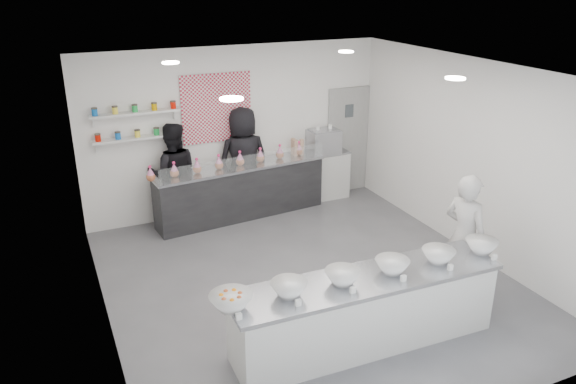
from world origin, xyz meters
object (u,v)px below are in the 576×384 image
object	(u,v)px
prep_counter	(365,311)
espresso_ledge	(317,177)
staff_left	(173,174)
woman_prep	(464,237)
back_bar	(241,191)
staff_right	(243,160)
espresso_machine	(324,142)

from	to	relation	value
prep_counter	espresso_ledge	xyz separation A→B (m)	(1.58, 4.32, 0.02)
staff_left	woman_prep	bearing A→B (deg)	139.18
back_bar	staff_right	size ratio (longest dim) A/B	1.61
espresso_ledge	espresso_machine	bearing A→B (deg)	0.00
woman_prep	staff_left	distance (m)	4.95
staff_right	woman_prep	bearing A→B (deg)	113.18
prep_counter	staff_right	bearing A→B (deg)	90.31
espresso_ledge	espresso_machine	size ratio (longest dim) A/B	2.15
espresso_machine	woman_prep	xyz separation A→B (m)	(0.07, -3.90, -0.28)
woman_prep	staff_left	bearing A→B (deg)	22.97
back_bar	espresso_machine	size ratio (longest dim) A/B	5.39
espresso_machine	prep_counter	bearing A→B (deg)	-111.42
back_bar	espresso_machine	xyz separation A→B (m)	(1.75, 0.18, 0.66)
staff_left	staff_right	xyz separation A→B (m)	(1.29, 0.00, 0.07)
back_bar	espresso_machine	distance (m)	1.88
back_bar	staff_right	world-z (taller)	staff_right
prep_counter	espresso_ledge	distance (m)	4.60
espresso_ledge	staff_right	world-z (taller)	staff_right
espresso_ledge	staff_left	world-z (taller)	staff_left
back_bar	woman_prep	xyz separation A→B (m)	(1.83, -3.72, 0.39)
prep_counter	back_bar	bearing A→B (deg)	92.32
espresso_ledge	woman_prep	world-z (taller)	woman_prep
back_bar	espresso_ledge	world-z (taller)	back_bar
woman_prep	espresso_ledge	bearing A→B (deg)	-10.92
back_bar	espresso_ledge	size ratio (longest dim) A/B	2.51
espresso_machine	staff_right	xyz separation A→B (m)	(-1.60, 0.07, -0.17)
espresso_machine	staff_right	world-z (taller)	staff_right
prep_counter	staff_right	distance (m)	4.42
back_bar	staff_left	bearing A→B (deg)	162.10
back_bar	espresso_ledge	bearing A→B (deg)	0.81
espresso_ledge	staff_left	bearing A→B (deg)	178.55
staff_left	back_bar	bearing A→B (deg)	-179.96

